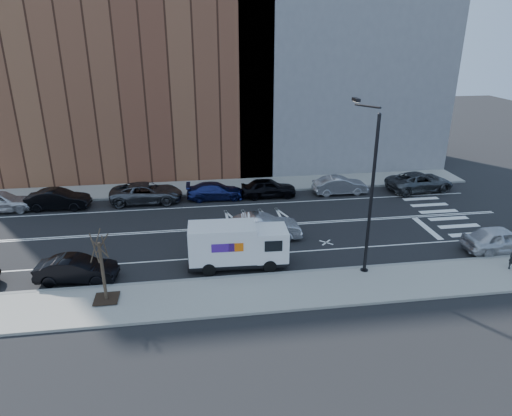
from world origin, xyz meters
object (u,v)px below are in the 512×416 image
object	(u,v)px
far_parked_b	(58,199)
driving_sedan	(262,228)
fedex_van	(237,245)
near_parked_front	(501,239)
far_parked_a	(0,201)

from	to	relation	value
far_parked_b	driving_sedan	world-z (taller)	driving_sedan
fedex_van	near_parked_front	bearing A→B (deg)	0.76
near_parked_front	driving_sedan	bearing A→B (deg)	74.79
driving_sedan	near_parked_front	bearing A→B (deg)	-106.08
far_parked_a	driving_sedan	world-z (taller)	driving_sedan
far_parked_a	near_parked_front	world-z (taller)	far_parked_a
fedex_van	far_parked_b	xyz separation A→B (m)	(-12.58, 11.13, -0.61)
fedex_van	driving_sedan	distance (m)	4.02
fedex_van	far_parked_a	distance (m)	20.13
near_parked_front	fedex_van	bearing A→B (deg)	88.37
far_parked_b	driving_sedan	distance (m)	16.50
far_parked_a	driving_sedan	xyz separation A→B (m)	(18.76, -7.72, 0.03)
near_parked_front	far_parked_b	bearing A→B (deg)	68.13
fedex_van	far_parked_a	size ratio (longest dim) A/B	1.23
far_parked_b	far_parked_a	bearing A→B (deg)	93.11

